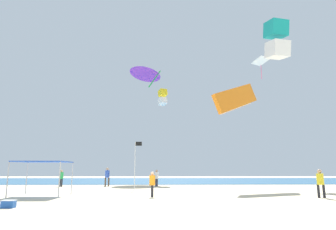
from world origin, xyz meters
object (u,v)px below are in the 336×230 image
Objects in this scene: canopy_tent at (43,163)px; person_near_tent at (61,177)px; kite_delta_purple at (146,72)px; kite_box_teal at (277,39)px; banner_flag at (136,161)px; kite_parafoil_orange at (236,98)px; cooler_box at (9,204)px; kite_box_yellow at (163,97)px; kite_diamond_white at (261,62)px; person_rightmost at (107,175)px; person_central at (152,182)px; person_far_shore at (157,177)px; person_leftmost at (320,181)px.

person_near_tent is at bearing 101.85° from canopy_tent.
kite_delta_purple is (5.43, 24.58, 14.90)m from canopy_tent.
kite_box_teal is 24.63m from kite_delta_purple.
kite_delta_purple reaches higher than canopy_tent.
banner_flag is 0.75× the size of kite_parafoil_orange.
kite_delta_purple reaches higher than cooler_box.
kite_box_teal is at bearing 11.97° from canopy_tent.
banner_flag is 1.81× the size of kite_box_yellow.
kite_parafoil_orange is (-4.84, -5.73, -6.06)m from kite_diamond_white.
cooler_box is at bearing 14.78° from kite_diamond_white.
person_rightmost is 14.52m from kite_box_yellow.
person_near_tent is 9.18m from banner_flag.
kite_diamond_white is (12.76, 14.26, 13.75)m from person_central.
kite_delta_purple is at bearing -67.74° from kite_diamond_white.
kite_delta_purple is (3.08, 13.61, 15.93)m from person_rightmost.
kite_delta_purple is (-1.91, 25.30, 16.12)m from person_central.
person_near_tent is at bearing 117.48° from person_far_shore.
person_rightmost is 0.34× the size of kite_parafoil_orange.
person_near_tent is at bearing 149.52° from kite_box_teal.
kite_delta_purple is 3.13× the size of kite_box_yellow.
person_central is 23.56m from kite_diamond_white.
person_leftmost reaches higher than person_far_shore.
canopy_tent reaches higher than person_far_shore.
cooler_box is at bearing 123.19° from person_central.
kite_box_teal is (20.27, -6.51, 12.05)m from person_near_tent.
person_central is at bearing 17.40° from kite_diamond_white.
kite_diamond_white reaches higher than kite_parafoil_orange.
person_leftmost is 12.46m from kite_parafoil_orange.
kite_box_yellow is (2.69, -5.36, -5.47)m from kite_delta_purple.
kite_delta_purple is (-12.67, 20.74, 4.01)m from kite_box_teal.
person_near_tent is 9.64m from person_far_shore.
kite_box_yellow is (10.29, 8.87, 10.59)m from person_near_tent.
canopy_tent is 2.06× the size of person_central.
kite_diamond_white is at bearing 167.18° from person_rightmost.
canopy_tent is at bearing -134.29° from banner_flag.
person_near_tent is 0.89× the size of person_rightmost.
kite_box_yellow is (0.66, 8.63, 10.59)m from person_far_shore.
person_near_tent is 0.47× the size of kite_box_teal.
kite_parafoil_orange is at bearing -83.62° from person_far_shore.
kite_box_teal is 6.57m from kite_parafoil_orange.
kite_diamond_white is at bearing -170.04° from kite_parafoil_orange.
person_leftmost is 19.98m from person_rightmost.
person_rightmost is 15.27m from kite_parafoil_orange.
person_central is at bearing 7.21° from kite_parafoil_orange.
kite_parafoil_orange is at bearing 43.92° from cooler_box.
banner_flag is 23.76m from kite_delta_purple.
kite_parafoil_orange reaches higher than person_near_tent.
kite_parafoil_orange is at bearing 112.99° from kite_box_teal.
kite_box_yellow is (0.79, 19.95, 10.65)m from person_central.
kite_parafoil_orange is at bearing 19.08° from kite_diamond_white.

